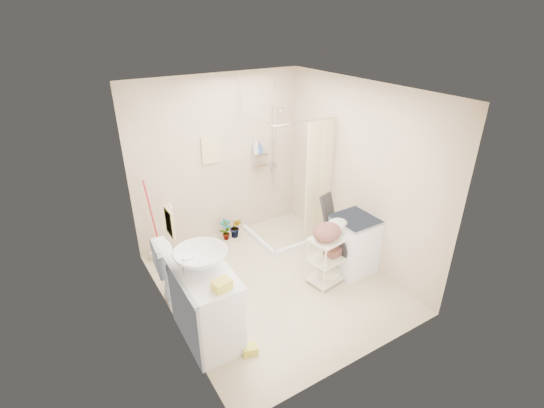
# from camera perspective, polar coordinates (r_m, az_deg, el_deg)

# --- Properties ---
(floor) EXTENTS (3.20, 3.20, 0.00)m
(floor) POSITION_cam_1_polar(r_m,az_deg,el_deg) (5.54, 0.32, -11.35)
(floor) COLOR beige
(floor) RESTS_ON ground
(ceiling) EXTENTS (2.80, 3.20, 0.04)m
(ceiling) POSITION_cam_1_polar(r_m,az_deg,el_deg) (4.46, 0.41, 16.14)
(ceiling) COLOR silver
(ceiling) RESTS_ON ground
(wall_back) EXTENTS (2.80, 0.04, 2.60)m
(wall_back) POSITION_cam_1_polar(r_m,az_deg,el_deg) (6.17, -7.58, 6.30)
(wall_back) COLOR beige
(wall_back) RESTS_ON ground
(wall_front) EXTENTS (2.80, 0.04, 2.60)m
(wall_front) POSITION_cam_1_polar(r_m,az_deg,el_deg) (3.78, 13.46, -8.03)
(wall_front) COLOR beige
(wall_front) RESTS_ON ground
(wall_left) EXTENTS (0.04, 3.20, 2.60)m
(wall_left) POSITION_cam_1_polar(r_m,az_deg,el_deg) (4.37, -15.44, -3.30)
(wall_left) COLOR beige
(wall_left) RESTS_ON ground
(wall_right) EXTENTS (0.04, 3.20, 2.60)m
(wall_right) POSITION_cam_1_polar(r_m,az_deg,el_deg) (5.67, 12.48, 4.05)
(wall_right) COLOR beige
(wall_right) RESTS_ON ground
(vanity) EXTENTS (0.59, 1.02, 0.89)m
(vanity) POSITION_cam_1_polar(r_m,az_deg,el_deg) (4.58, -9.58, -14.14)
(vanity) COLOR white
(vanity) RESTS_ON ground
(sink) EXTENTS (0.71, 0.71, 0.20)m
(sink) POSITION_cam_1_polar(r_m,az_deg,el_deg) (4.33, -10.30, -7.80)
(sink) COLOR white
(sink) RESTS_ON vanity
(counter_basket) EXTENTS (0.20, 0.17, 0.10)m
(counter_basket) POSITION_cam_1_polar(r_m,az_deg,el_deg) (4.01, -7.28, -11.53)
(counter_basket) COLOR gold
(counter_basket) RESTS_ON vanity
(floor_basket) EXTENTS (0.27, 0.23, 0.13)m
(floor_basket) POSITION_cam_1_polar(r_m,az_deg,el_deg) (4.59, -3.22, -20.12)
(floor_basket) COLOR yellow
(floor_basket) RESTS_ON ground
(toilet) EXTENTS (0.86, 0.54, 0.84)m
(toilet) POSITION_cam_1_polar(r_m,az_deg,el_deg) (5.24, -11.89, -8.81)
(toilet) COLOR white
(toilet) RESTS_ON ground
(mop) EXTENTS (0.14, 0.14, 1.34)m
(mop) POSITION_cam_1_polar(r_m,az_deg,el_deg) (5.92, -17.33, -2.29)
(mop) COLOR red
(mop) RESTS_ON ground
(potted_plant_a) EXTENTS (0.21, 0.15, 0.37)m
(potted_plant_a) POSITION_cam_1_polar(r_m,az_deg,el_deg) (6.44, -6.74, -3.69)
(potted_plant_a) COLOR #993C24
(potted_plant_a) RESTS_ON ground
(potted_plant_b) EXTENTS (0.25, 0.24, 0.35)m
(potted_plant_b) POSITION_cam_1_polar(r_m,az_deg,el_deg) (6.51, -5.27, -3.42)
(potted_plant_b) COLOR brown
(potted_plant_b) RESTS_ON ground
(hanging_towel) EXTENTS (0.28, 0.03, 0.42)m
(hanging_towel) POSITION_cam_1_polar(r_m,az_deg,el_deg) (6.03, -8.92, 7.75)
(hanging_towel) COLOR beige
(hanging_towel) RESTS_ON wall_back
(towel_ring) EXTENTS (0.04, 0.22, 0.34)m
(towel_ring) POSITION_cam_1_polar(r_m,az_deg,el_deg) (4.12, -14.61, -2.36)
(towel_ring) COLOR #FBEC9D
(towel_ring) RESTS_ON wall_left
(tp_holder) EXTENTS (0.08, 0.12, 0.14)m
(tp_holder) POSITION_cam_1_polar(r_m,az_deg,el_deg) (4.72, -14.32, -9.06)
(tp_holder) COLOR white
(tp_holder) RESTS_ON wall_left
(shower) EXTENTS (1.10, 1.10, 2.10)m
(shower) POSITION_cam_1_polar(r_m,az_deg,el_deg) (6.19, 1.88, 4.10)
(shower) COLOR white
(shower) RESTS_ON ground
(shampoo_bottle_a) EXTENTS (0.12, 0.12, 0.25)m
(shampoo_bottle_a) POSITION_cam_1_polar(r_m,az_deg,el_deg) (6.32, -2.35, 8.36)
(shampoo_bottle_a) COLOR silver
(shampoo_bottle_a) RESTS_ON shower
(shampoo_bottle_b) EXTENTS (0.08, 0.08, 0.17)m
(shampoo_bottle_b) POSITION_cam_1_polar(r_m,az_deg,el_deg) (6.37, -1.79, 8.17)
(shampoo_bottle_b) COLOR #3A5DA1
(shampoo_bottle_b) RESTS_ON shower
(washing_machine) EXTENTS (0.57, 0.59, 0.82)m
(washing_machine) POSITION_cam_1_polar(r_m,az_deg,el_deg) (5.72, 11.66, -5.66)
(washing_machine) COLOR white
(washing_machine) RESTS_ON ground
(laundry_rack) EXTENTS (0.65, 0.45, 0.83)m
(laundry_rack) POSITION_cam_1_polar(r_m,az_deg,el_deg) (5.44, 8.46, -7.14)
(laundry_rack) COLOR #EBE5C5
(laundry_rack) RESTS_ON ground
(ironing_board) EXTENTS (0.33, 0.23, 1.14)m
(ironing_board) POSITION_cam_1_polar(r_m,az_deg,el_deg) (5.65, 8.68, -3.96)
(ironing_board) COLOR black
(ironing_board) RESTS_ON ground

